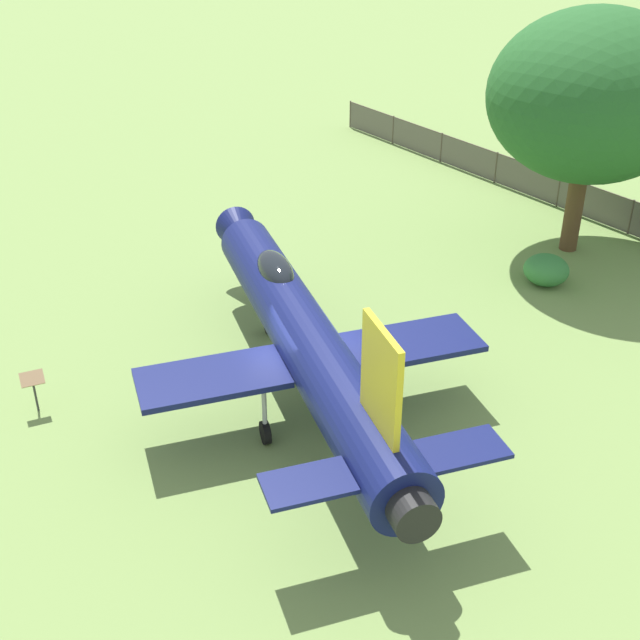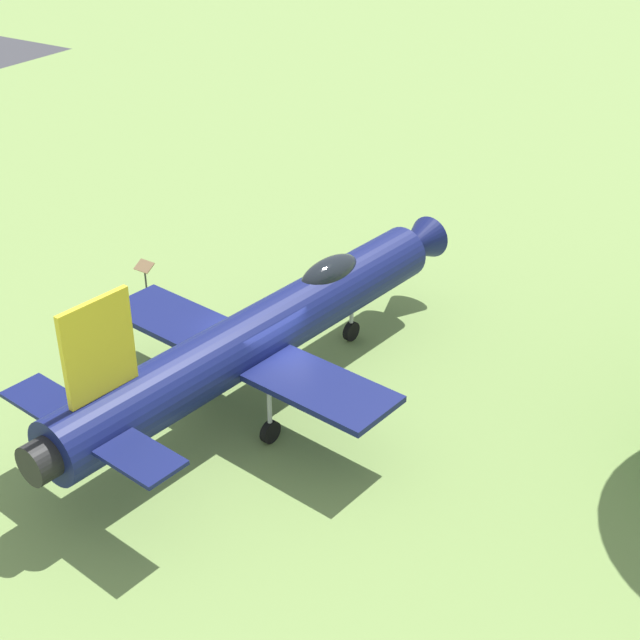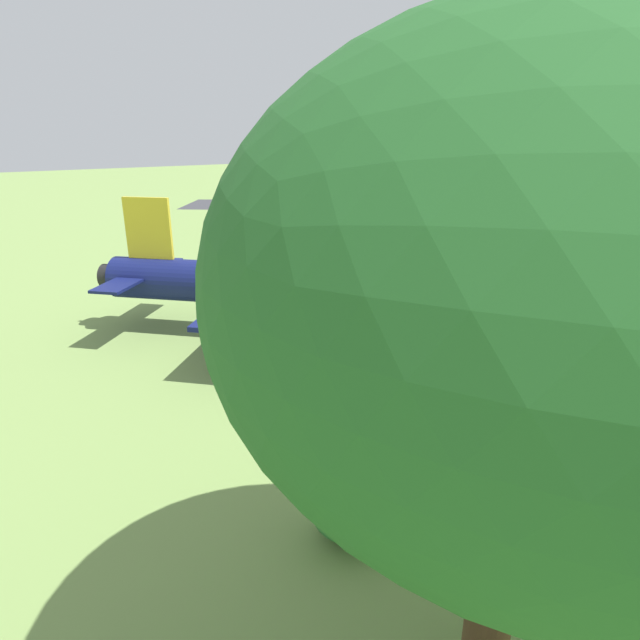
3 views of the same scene
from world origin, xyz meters
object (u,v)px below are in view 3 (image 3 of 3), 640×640
Objects in this scene: info_plaque at (353,271)px; parked_car_gray at (298,197)px; parked_car_white at (430,198)px; parked_car_silver at (397,198)px; parked_car_red at (360,198)px; parked_car_black at (327,197)px; parked_car_green at (465,199)px; display_jet at (288,285)px; shade_tree at (536,291)px; shrub_near_fence at (351,509)px.

parked_car_gray is (-14.33, -27.52, -0.10)m from info_plaque.
parked_car_silver is (2.49, -2.16, -0.01)m from parked_car_white.
parked_car_black is at bearing -89.92° from parked_car_red.
parked_car_black is (11.08, -8.68, 0.02)m from parked_car_green.
display_jet is at bearing -0.99° from parked_car_black.
display_jet is at bearing 4.21° from parked_car_gray.
parked_car_gray is (13.46, -10.54, -0.01)m from parked_car_green.
parked_car_black is (5.66, -4.43, 0.02)m from parked_car_silver.
parked_car_red is 3.38m from parked_car_black.
display_jet is 2.68× the size of parked_car_white.
parked_car_green is at bearing -148.58° from info_plaque.
parked_car_gray is at bearing -117.50° from info_plaque.
parked_car_silver is at bearing 89.38° from parked_car_red.
parked_car_green is 1.04× the size of parked_car_gray.
parked_car_white is at bearing -134.91° from shade_tree.
parked_car_black is (8.15, -6.59, 0.01)m from parked_car_white.
info_plaque is (-5.99, -3.70, -1.14)m from display_jet.
shrub_near_fence is (4.45, 9.53, -1.46)m from display_jet.
parked_car_white is 3.30m from parked_car_silver.
info_plaque is 30.61m from parked_car_black.
shade_tree is (4.59, 12.79, 3.69)m from display_jet.
info_plaque is (-10.44, -13.23, 0.32)m from shrub_near_fence.
shade_tree is at bearing 0.96° from parked_car_red.
shrub_near_fence is (-0.14, -3.26, -5.15)m from shade_tree.
parked_car_red is (-29.96, -40.08, -4.92)m from shade_tree.
shrub_near_fence is 0.34× the size of parked_car_white.
shade_tree reaches higher than parked_car_gray.
shade_tree is at bearing 7.76° from parked_car_gray.
parked_car_white is at bearing -87.45° from parked_car_green.
info_plaque is 0.26× the size of parked_car_black.
parked_car_gray is (-24.77, -40.75, 0.22)m from shrub_near_fence.
shade_tree is at bearing -64.07° from display_jet.
parked_car_white is (-35.44, -35.55, -4.91)m from shade_tree.
parked_car_green is (-33.78, -20.67, -1.23)m from display_jet.
display_jet reaches higher than info_plaque.
display_jet is 1.42× the size of shade_tree.
parked_car_green reaches higher than parked_car_gray.
shrub_near_fence is at bearing 1.80° from parked_car_black.
parked_car_gray is (-20.32, -31.21, -1.24)m from display_jet.
parked_car_silver is (5.42, -4.25, -0.00)m from parked_car_green.
info_plaque is 0.25× the size of parked_car_red.
parked_car_silver is at bearing -90.05° from parked_car_green.
shrub_near_fence is at bearing 173.68° from parked_car_white.
shrub_near_fence is 47.42m from parked_car_black.
shade_tree is at bearing 57.31° from info_plaque.
shrub_near_fence is 47.38m from parked_car_red.
shade_tree reaches higher than parked_car_green.
info_plaque is at bearing -1.66° from parked_car_red.
parked_car_red is at bearing -126.78° from shade_tree.
shade_tree reaches higher than parked_car_white.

